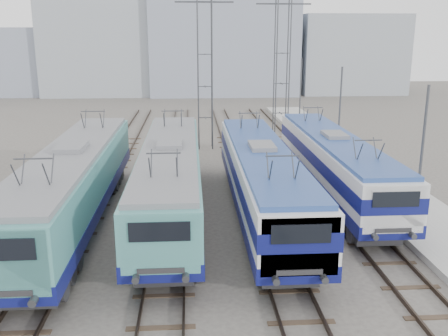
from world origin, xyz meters
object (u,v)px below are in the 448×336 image
mast_rear (300,98)px  mast_mid (339,121)px  catenary_tower_east (282,64)px  locomotive_center_left (170,175)px  catenary_tower_west (205,65)px  mast_front (420,167)px  locomotive_far_left (73,182)px  locomotive_far_right (334,160)px  locomotive_center_right (262,176)px

mast_rear → mast_mid: bearing=-90.0°
catenary_tower_east → mast_mid: 10.69m
locomotive_center_left → catenary_tower_west: (2.25, 16.21, 4.38)m
mast_front → mast_mid: 12.00m
mast_front → mast_rear: same height
catenary_tower_west → locomotive_far_left: bearing=-111.4°
mast_mid → catenary_tower_east: bearing=101.9°
locomotive_far_right → mast_mid: mast_mid is taller
locomotive_center_left → catenary_tower_east: 20.68m
locomotive_center_left → catenary_tower_east: bearing=64.3°
catenary_tower_east → mast_front: (2.10, -22.00, -3.14)m
locomotive_center_left → locomotive_center_right: locomotive_center_left is taller
locomotive_far_right → catenary_tower_east: size_ratio=1.44×
locomotive_center_right → mast_rear: (6.35, 20.70, 1.22)m
mast_rear → catenary_tower_east: bearing=-136.4°
locomotive_center_right → locomotive_far_right: bearing=34.7°
catenary_tower_east → mast_front: bearing=-84.5°
catenary_tower_west → mast_front: (8.60, -20.00, -3.14)m
locomotive_far_left → locomotive_center_right: (9.00, 0.51, -0.05)m
locomotive_center_right → mast_front: 7.26m
locomotive_far_left → mast_mid: size_ratio=2.68×
locomotive_far_left → mast_rear: 26.20m
mast_front → catenary_tower_west: bearing=113.3°
mast_mid → mast_front: bearing=-90.0°
catenary_tower_east → mast_front: 22.32m
locomotive_center_right → catenary_tower_east: (4.25, 18.70, 4.36)m
locomotive_center_left → mast_rear: mast_rear is taller
catenary_tower_west → mast_rear: bearing=24.9°
locomotive_far_left → locomotive_center_left: locomotive_far_left is taller
mast_front → mast_rear: size_ratio=1.00×
locomotive_center_left → locomotive_far_right: bearing=16.3°
catenary_tower_west → catenary_tower_east: same height
locomotive_far_right → catenary_tower_east: (-0.25, 15.57, 4.43)m
locomotive_center_right → catenary_tower_west: catenary_tower_west is taller
locomotive_far_right → mast_rear: (1.85, 17.57, 1.28)m
locomotive_far_left → locomotive_center_left: (4.50, 0.99, -0.07)m
catenary_tower_east → mast_mid: catenary_tower_east is taller
locomotive_far_left → locomotive_far_right: size_ratio=1.08×
locomotive_far_left → mast_front: mast_front is taller
locomotive_far_right → catenary_tower_west: 15.79m
locomotive_far_left → locomotive_center_left: 4.61m
locomotive_far_right → catenary_tower_west: (-6.75, 13.57, 4.43)m
catenary_tower_west → mast_rear: size_ratio=1.71×
locomotive_far_left → locomotive_center_right: locomotive_far_left is taller
locomotive_far_left → locomotive_center_right: 9.01m
locomotive_far_right → catenary_tower_west: catenary_tower_west is taller
mast_rear → locomotive_center_left: bearing=-118.2°
mast_rear → catenary_tower_west: bearing=-155.1°
locomotive_far_right → mast_mid: (1.85, 5.57, 1.28)m
locomotive_far_left → mast_front: bearing=-10.3°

